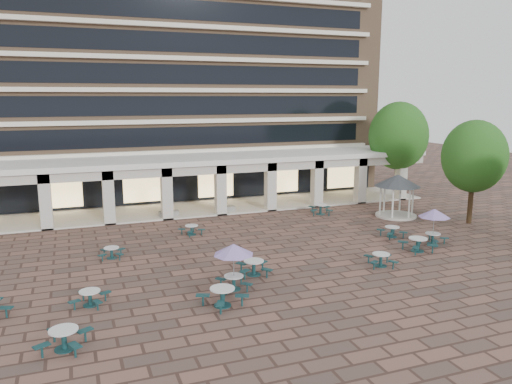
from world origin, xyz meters
The scene contains 20 objects.
ground centered at (0.00, 0.00, 0.00)m, with size 120.00×120.00×0.00m, color brown.
apartment_building centered at (0.00, 25.47, 12.60)m, with size 40.00×15.50×25.20m.
retail_arcade centered at (0.00, 14.80, 3.00)m, with size 42.00×6.60×4.40m.
picnic_table_0 centered at (-9.37, -6.15, 0.48)m, with size 2.14×2.14×0.80m.
picnic_table_1 centered at (-2.80, -4.44, 0.50)m, with size 2.30×2.30×0.84m.
picnic_table_2 centered at (6.88, -2.39, 0.43)m, with size 1.90×1.90×0.72m.
picnic_table_3 centered at (10.49, -0.91, 0.50)m, with size 1.88×1.88×0.83m.
picnic_table_5 centered at (-8.31, -2.34, 0.42)m, with size 1.90×1.90×0.70m.
picnic_table_6 centered at (-1.73, -2.79, 1.92)m, with size 1.96×1.96×2.27m.
picnic_table_7 centered at (10.92, 2.26, 0.42)m, with size 1.62×1.62×0.71m.
picnic_table_9 centered at (-1.40, 7.46, 0.39)m, with size 1.76×1.76×0.65m.
picnic_table_10 centered at (-0.13, -1.24, 0.47)m, with size 1.97×1.97×0.79m.
picnic_table_11 centered at (12.37, 0.02, 1.92)m, with size 1.95×1.95×2.26m.
picnic_table_12 centered at (-6.86, 4.17, 0.39)m, with size 1.62×1.62×0.65m.
picnic_table_13 centered at (9.53, 9.71, 0.48)m, with size 2.18×2.18×0.81m.
gazebo centered at (14.69, 7.04, 2.46)m, with size 3.51×3.51×3.26m.
tree_east_a centered at (18.45, 3.38, 4.94)m, with size 4.54×4.54×7.56m.
tree_east_c centered at (18.83, 12.85, 5.72)m, with size 5.25×5.25×8.75m.
planter_left centered at (-1.90, 12.90, 0.57)m, with size 1.50×0.86×1.34m.
planter_right centered at (2.64, 12.90, 0.46)m, with size 1.50×0.71×1.20m.
Camera 1 is at (-8.69, -24.49, 9.16)m, focal length 35.00 mm.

